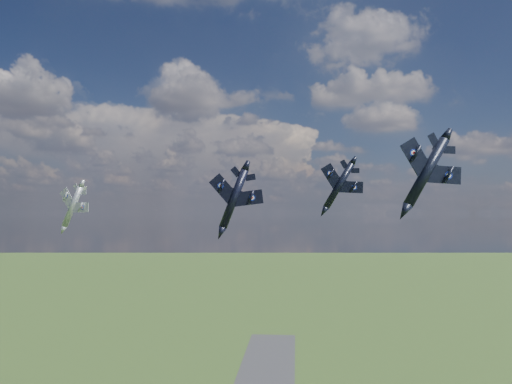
# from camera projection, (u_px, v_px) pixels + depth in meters

# --- Properties ---
(jet_lead_navy) EXTENTS (11.68, 15.48, 6.84)m
(jet_lead_navy) POSITION_uv_depth(u_px,v_px,m) (234.00, 198.00, 89.70)
(jet_lead_navy) COLOR black
(jet_right_navy) EXTENTS (12.72, 15.67, 7.57)m
(jet_right_navy) POSITION_uv_depth(u_px,v_px,m) (426.00, 172.00, 64.73)
(jet_right_navy) COLOR black
(jet_high_navy) EXTENTS (11.67, 15.99, 8.59)m
(jet_high_navy) POSITION_uv_depth(u_px,v_px,m) (339.00, 185.00, 113.41)
(jet_high_navy) COLOR black
(jet_left_silver) EXTENTS (12.70, 14.69, 6.40)m
(jet_left_silver) POSITION_uv_depth(u_px,v_px,m) (73.00, 206.00, 100.67)
(jet_left_silver) COLOR #9A9CA4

